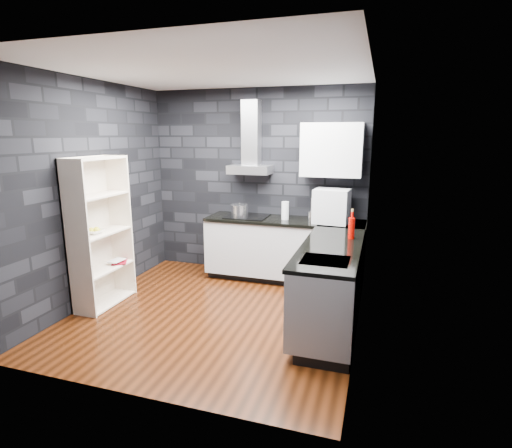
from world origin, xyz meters
The scene contains 28 objects.
ground centered at (0.00, 0.00, 0.00)m, with size 3.20×3.20×0.00m, color #3F1A09.
ceiling centered at (0.00, 0.00, 2.70)m, with size 3.20×3.20×0.00m, color white.
wall_back centered at (0.00, 1.62, 1.35)m, with size 3.20×0.05×2.70m, color black.
wall_front centered at (0.00, -1.62, 1.35)m, with size 3.20×0.05×2.70m, color black.
wall_left centered at (-1.62, 0.00, 1.35)m, with size 0.05×3.20×2.70m, color black.
wall_right centered at (1.62, 0.00, 1.35)m, with size 0.05×3.20×2.70m, color black.
toekick_back centered at (0.50, 1.34, 0.05)m, with size 2.18×0.50×0.10m, color black.
toekick_right centered at (1.34, 0.10, 0.05)m, with size 0.50×1.78×0.10m, color black.
counter_back_cab centered at (0.50, 1.30, 0.48)m, with size 2.20×0.60×0.76m, color #B5B5B9.
counter_right_cab centered at (1.30, 0.10, 0.48)m, with size 0.60×1.80×0.76m, color #B5B5B9.
counter_back_top centered at (0.50, 1.29, 0.88)m, with size 2.20×0.62×0.04m, color black.
counter_right_top centered at (1.29, 0.10, 0.88)m, with size 0.62×1.80×0.04m, color black.
counter_corner_top centered at (1.30, 1.30, 0.88)m, with size 0.62×0.62×0.04m, color black.
hood_body centered at (-0.05, 1.43, 1.56)m, with size 0.60×0.34×0.12m, color #ACACB1.
hood_chimney centered at (-0.05, 1.50, 2.07)m, with size 0.24×0.20×0.90m, color #ACACB1.
upper_cabinet centered at (1.10, 1.43, 1.85)m, with size 0.80×0.35×0.70m, color silver.
cooktop centered at (-0.05, 1.30, 0.91)m, with size 0.58×0.50×0.01m, color black.
sink_rim centered at (1.30, -0.40, 0.89)m, with size 0.44×0.40×0.01m, color #ACACB1.
pot centered at (-0.16, 1.28, 0.98)m, with size 0.25×0.25×0.14m, color silver.
glass_vase centered at (0.51, 1.28, 1.02)m, with size 0.10×0.10×0.25m, color white.
storage_jar centered at (0.51, 1.32, 0.95)m, with size 0.08×0.08×0.10m, color tan.
utensil_crock centered at (0.89, 1.24, 0.97)m, with size 0.11×0.11×0.14m, color silver.
appliance_garage centered at (1.15, 1.25, 1.12)m, with size 0.45×0.35×0.45m, color silver.
red_bottle centered at (1.47, 0.48, 1.02)m, with size 0.07×0.07×0.24m, color #B70600.
bookshelf centered at (-1.42, -0.14, 0.90)m, with size 0.34×0.80×1.80m, color #F0E0C8.
fruit_bowl centered at (-1.42, -0.24, 0.94)m, with size 0.20×0.20×0.05m, color white.
book_red centered at (-1.43, 0.05, 0.57)m, with size 0.18×0.02×0.24m, color maroon.
book_second centered at (-1.43, 0.04, 0.59)m, with size 0.15×0.02×0.20m, color #B2B2B2.
Camera 1 is at (1.75, -4.00, 2.05)m, focal length 28.00 mm.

